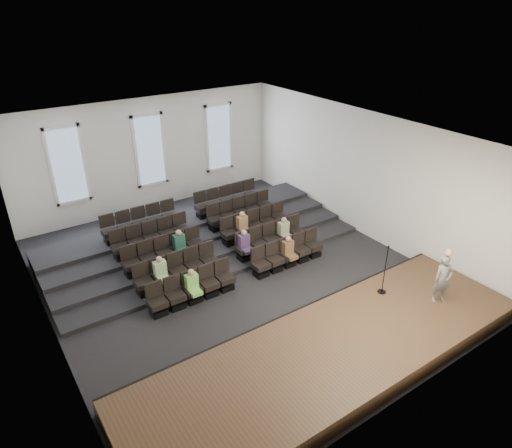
# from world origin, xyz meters

# --- Properties ---
(ground) EXTENTS (14.00, 14.00, 0.00)m
(ground) POSITION_xyz_m (0.00, 0.00, 0.00)
(ground) COLOR black
(ground) RESTS_ON ground
(ceiling) EXTENTS (12.00, 14.00, 0.02)m
(ceiling) POSITION_xyz_m (0.00, 0.00, 5.01)
(ceiling) COLOR white
(ceiling) RESTS_ON ground
(wall_back) EXTENTS (12.00, 0.04, 5.00)m
(wall_back) POSITION_xyz_m (0.00, 7.02, 2.50)
(wall_back) COLOR silver
(wall_back) RESTS_ON ground
(wall_front) EXTENTS (12.00, 0.04, 5.00)m
(wall_front) POSITION_xyz_m (0.00, -7.02, 2.50)
(wall_front) COLOR silver
(wall_front) RESTS_ON ground
(wall_left) EXTENTS (0.04, 14.00, 5.00)m
(wall_left) POSITION_xyz_m (-6.02, 0.00, 2.50)
(wall_left) COLOR silver
(wall_left) RESTS_ON ground
(wall_right) EXTENTS (0.04, 14.00, 5.00)m
(wall_right) POSITION_xyz_m (6.02, 0.00, 2.50)
(wall_right) COLOR silver
(wall_right) RESTS_ON ground
(stage) EXTENTS (11.80, 3.60, 0.50)m
(stage) POSITION_xyz_m (0.00, -5.10, 0.25)
(stage) COLOR #48331E
(stage) RESTS_ON ground
(stage_lip) EXTENTS (11.80, 0.06, 0.52)m
(stage_lip) POSITION_xyz_m (0.00, -3.33, 0.25)
(stage_lip) COLOR black
(stage_lip) RESTS_ON ground
(risers) EXTENTS (11.80, 4.80, 0.60)m
(risers) POSITION_xyz_m (0.00, 3.17, 0.20)
(risers) COLOR black
(risers) RESTS_ON ground
(seating_rows) EXTENTS (6.80, 4.70, 1.67)m
(seating_rows) POSITION_xyz_m (-0.00, 1.54, 0.68)
(seating_rows) COLOR black
(seating_rows) RESTS_ON ground
(windows) EXTENTS (8.44, 0.10, 3.24)m
(windows) POSITION_xyz_m (0.00, 6.95, 2.70)
(windows) COLOR white
(windows) RESTS_ON wall_back
(audience) EXTENTS (5.45, 2.64, 1.10)m
(audience) POSITION_xyz_m (0.10, 0.45, 0.83)
(audience) COLOR #82D956
(audience) RESTS_ON seating_rows
(speaker) EXTENTS (0.67, 0.57, 1.56)m
(speaker) POSITION_xyz_m (3.98, -5.40, 1.28)
(speaker) COLOR slate
(speaker) RESTS_ON stage
(mic_stand) EXTENTS (0.28, 0.28, 1.67)m
(mic_stand) POSITION_xyz_m (2.89, -4.12, 1.00)
(mic_stand) COLOR black
(mic_stand) RESTS_ON stage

